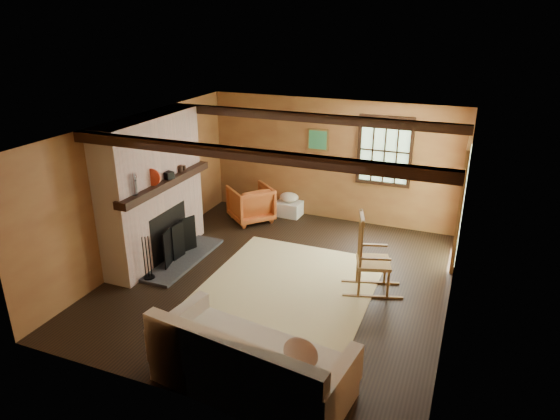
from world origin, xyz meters
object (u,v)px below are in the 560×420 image
at_px(armchair, 251,204).
at_px(rocking_chair, 370,260).
at_px(laundry_basket, 289,209).
at_px(sofa, 250,367).
at_px(fireplace, 154,195).

bearing_deg(armchair, rocking_chair, 98.18).
bearing_deg(laundry_basket, armchair, -139.91).
bearing_deg(sofa, fireplace, 147.83).
distance_m(laundry_basket, armchair, 0.83).
bearing_deg(fireplace, laundry_basket, 61.19).
xyz_separation_m(rocking_chair, armchair, (-2.80, 1.82, -0.16)).
height_order(rocking_chair, sofa, rocking_chair).
height_order(fireplace, laundry_basket, fireplace).
relative_size(laundry_basket, armchair, 0.64).
bearing_deg(rocking_chair, armchair, 39.95).
distance_m(fireplace, sofa, 3.81).
relative_size(sofa, armchair, 2.93).
distance_m(rocking_chair, sofa, 2.72).
bearing_deg(fireplace, armchair, 68.87).
distance_m(fireplace, armchair, 2.30).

